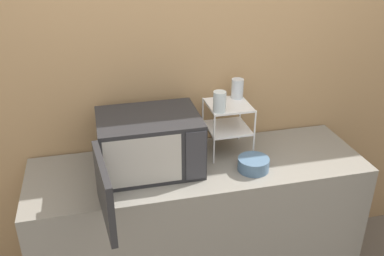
% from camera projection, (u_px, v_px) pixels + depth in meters
% --- Properties ---
extents(wall_back, '(8.00, 0.06, 2.60)m').
position_uv_depth(wall_back, '(185.00, 80.00, 2.59)').
color(wall_back, tan).
rests_on(wall_back, ground_plane).
extents(counter, '(1.94, 0.61, 0.90)m').
position_uv_depth(counter, '(199.00, 227.00, 2.67)').
color(counter, gray).
rests_on(counter, ground_plane).
extents(microwave, '(0.58, 0.84, 0.32)m').
position_uv_depth(microwave, '(147.00, 145.00, 2.34)').
color(microwave, '#262628').
rests_on(microwave, counter).
extents(dish_rack, '(0.25, 0.26, 0.31)m').
position_uv_depth(dish_rack, '(228.00, 118.00, 2.52)').
color(dish_rack, white).
rests_on(dish_rack, counter).
extents(glass_front_left, '(0.07, 0.07, 0.12)m').
position_uv_depth(glass_front_left, '(220.00, 102.00, 2.36)').
color(glass_front_left, silver).
rests_on(glass_front_left, dish_rack).
extents(glass_back_right, '(0.07, 0.07, 0.12)m').
position_uv_depth(glass_back_right, '(237.00, 89.00, 2.54)').
color(glass_back_right, silver).
rests_on(glass_back_right, dish_rack).
extents(bowl, '(0.18, 0.18, 0.07)m').
position_uv_depth(bowl, '(253.00, 164.00, 2.40)').
color(bowl, slate).
rests_on(bowl, counter).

